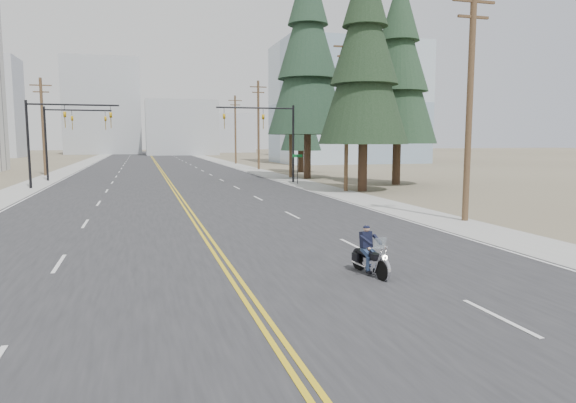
# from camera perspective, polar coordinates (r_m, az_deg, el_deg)

# --- Properties ---
(ground_plane) EXTENTS (400.00, 400.00, 0.00)m
(ground_plane) POSITION_cam_1_polar(r_m,az_deg,el_deg) (13.89, -5.39, -9.39)
(ground_plane) COLOR #776D56
(ground_plane) RESTS_ON ground
(road) EXTENTS (20.00, 200.00, 0.01)m
(road) POSITION_cam_1_polar(r_m,az_deg,el_deg) (83.25, -14.34, 3.98)
(road) COLOR #303033
(road) RESTS_ON ground
(sidewalk_left) EXTENTS (3.00, 200.00, 0.01)m
(sidewalk_left) POSITION_cam_1_polar(r_m,az_deg,el_deg) (83.71, -22.24, 3.70)
(sidewalk_left) COLOR #A5A5A0
(sidewalk_left) RESTS_ON ground
(sidewalk_right) EXTENTS (3.00, 200.00, 0.01)m
(sidewalk_right) POSITION_cam_1_polar(r_m,az_deg,el_deg) (84.37, -6.49, 4.18)
(sidewalk_right) COLOR #A5A5A0
(sidewalk_right) RESTS_ON ground
(traffic_mast_left) EXTENTS (7.10, 0.26, 7.00)m
(traffic_mast_left) POSITION_cam_1_polar(r_m,az_deg,el_deg) (45.61, -24.47, 7.58)
(traffic_mast_left) COLOR black
(traffic_mast_left) RESTS_ON ground
(traffic_mast_right) EXTENTS (7.10, 0.26, 7.00)m
(traffic_mast_right) POSITION_cam_1_polar(r_m,az_deg,el_deg) (46.55, -1.83, 8.16)
(traffic_mast_right) COLOR black
(traffic_mast_right) RESTS_ON ground
(traffic_mast_far) EXTENTS (6.10, 0.26, 7.00)m
(traffic_mast_far) POSITION_cam_1_polar(r_m,az_deg,el_deg) (53.58, -23.58, 7.35)
(traffic_mast_far) COLOR black
(traffic_mast_far) RESTS_ON ground
(street_sign) EXTENTS (0.90, 0.06, 2.62)m
(street_sign) POSITION_cam_1_polar(r_m,az_deg,el_deg) (45.15, 1.06, 4.22)
(street_sign) COLOR black
(street_sign) RESTS_ON ground
(utility_pole_a) EXTENTS (2.20, 0.30, 11.00)m
(utility_pole_a) POSITION_cam_1_polar(r_m,az_deg,el_deg) (25.92, 19.54, 10.56)
(utility_pole_a) COLOR brown
(utility_pole_a) RESTS_ON ground
(utility_pole_b) EXTENTS (2.20, 0.30, 11.50)m
(utility_pole_b) POSITION_cam_1_polar(r_m,az_deg,el_deg) (39.14, 6.55, 9.90)
(utility_pole_b) COLOR brown
(utility_pole_b) RESTS_ON ground
(utility_pole_c) EXTENTS (2.20, 0.30, 11.00)m
(utility_pole_c) POSITION_cam_1_polar(r_m,az_deg,el_deg) (53.28, 0.29, 8.85)
(utility_pole_c) COLOR brown
(utility_pole_c) RESTS_ON ground
(utility_pole_d) EXTENTS (2.20, 0.30, 11.50)m
(utility_pole_d) POSITION_cam_1_polar(r_m,az_deg,el_deg) (67.82, -3.31, 8.63)
(utility_pole_d) COLOR brown
(utility_pole_d) RESTS_ON ground
(utility_pole_e) EXTENTS (2.20, 0.30, 11.00)m
(utility_pole_e) POSITION_cam_1_polar(r_m,az_deg,el_deg) (84.47, -5.87, 8.08)
(utility_pole_e) COLOR brown
(utility_pole_e) RESTS_ON ground
(utility_pole_left) EXTENTS (2.20, 0.30, 10.50)m
(utility_pole_left) POSITION_cam_1_polar(r_m,az_deg,el_deg) (61.97, -25.59, 7.67)
(utility_pole_left) COLOR brown
(utility_pole_left) RESTS_ON ground
(glass_building) EXTENTS (24.00, 16.00, 20.00)m
(glass_building) POSITION_cam_1_polar(r_m,az_deg,el_deg) (90.17, 6.61, 10.71)
(glass_building) COLOR #9EB5CC
(glass_building) RESTS_ON ground
(haze_bldg_b) EXTENTS (18.00, 14.00, 14.00)m
(haze_bldg_b) POSITION_cam_1_polar(r_m,az_deg,el_deg) (138.55, -11.78, 8.01)
(haze_bldg_b) COLOR #ADB2B7
(haze_bldg_b) RESTS_ON ground
(haze_bldg_c) EXTENTS (16.00, 12.00, 18.00)m
(haze_bldg_c) POSITION_cam_1_polar(r_m,az_deg,el_deg) (130.32, 3.06, 9.10)
(haze_bldg_c) COLOR #B7BCC6
(haze_bldg_c) RESTS_ON ground
(haze_bldg_d) EXTENTS (20.00, 15.00, 26.00)m
(haze_bldg_d) POSITION_cam_1_polar(r_m,az_deg,el_deg) (153.69, -19.83, 9.86)
(haze_bldg_d) COLOR #ADB2B7
(haze_bldg_d) RESTS_ON ground
(haze_bldg_e) EXTENTS (14.00, 14.00, 12.00)m
(haze_bldg_e) POSITION_cam_1_polar(r_m,az_deg,el_deg) (165.42, -6.50, 7.55)
(haze_bldg_e) COLOR #B7BCC6
(haze_bldg_e) RESTS_ON ground
(motorcyclist) EXTENTS (0.99, 1.90, 1.42)m
(motorcyclist) POSITION_cam_1_polar(r_m,az_deg,el_deg) (14.97, 9.16, -5.45)
(motorcyclist) COLOR black
(motorcyclist) RESTS_ON ground
(conifer_near) EXTENTS (6.76, 6.76, 17.89)m
(conifer_near) POSITION_cam_1_polar(r_m,az_deg,el_deg) (39.89, 8.50, 16.00)
(conifer_near) COLOR #382619
(conifer_near) RESTS_ON ground
(conifer_mid) EXTENTS (6.72, 6.72, 17.92)m
(conifer_mid) POSITION_cam_1_polar(r_m,az_deg,el_deg) (46.10, 12.22, 14.69)
(conifer_mid) COLOR #382619
(conifer_mid) RESTS_ON ground
(conifer_tall) EXTENTS (7.98, 7.98, 22.18)m
(conifer_tall) POSITION_cam_1_polar(r_m,az_deg,el_deg) (52.74, 2.22, 16.52)
(conifer_tall) COLOR #382619
(conifer_tall) RESTS_ON ground
(conifer_far) EXTENTS (4.91, 4.91, 13.15)m
(conifer_far) POSITION_cam_1_polar(r_m,az_deg,el_deg) (62.15, 1.45, 10.24)
(conifer_far) COLOR #382619
(conifer_far) RESTS_ON ground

